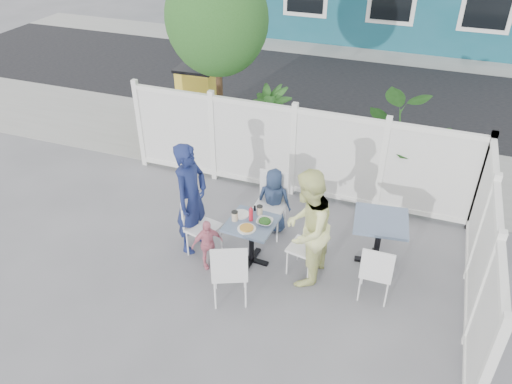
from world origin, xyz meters
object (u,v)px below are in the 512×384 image
(chair_back, at_px, (271,199))
(boy, at_px, (274,201))
(chair_near, at_px, (230,269))
(man, at_px, (191,198))
(toddler, at_px, (207,244))
(main_table, at_px, (251,231))
(chair_left, at_px, (199,221))
(spare_table, at_px, (380,230))
(woman, at_px, (307,229))
(chair_right, at_px, (309,244))
(utility_cabinet, at_px, (198,102))

(chair_back, relative_size, boy, 0.94)
(chair_near, height_order, man, man)
(chair_near, bearing_deg, boy, 66.01)
(toddler, bearing_deg, main_table, -14.90)
(chair_left, height_order, chair_back, chair_back)
(chair_back, bearing_deg, main_table, 88.94)
(spare_table, bearing_deg, woman, -143.80)
(boy, bearing_deg, chair_near, 83.77)
(chair_near, bearing_deg, chair_back, 66.96)
(chair_right, bearing_deg, spare_table, -47.85)
(chair_back, height_order, man, man)
(chair_right, bearing_deg, chair_back, 56.05)
(utility_cabinet, height_order, chair_left, utility_cabinet)
(woman, bearing_deg, main_table, -90.78)
(utility_cabinet, relative_size, main_table, 1.97)
(chair_back, xyz_separation_m, chair_near, (0.01, -1.67, 0.00))
(chair_near, distance_m, woman, 1.13)
(utility_cabinet, xyz_separation_m, toddler, (1.96, -3.81, -0.29))
(spare_table, height_order, toddler, toddler)
(utility_cabinet, height_order, toddler, utility_cabinet)
(chair_left, height_order, chair_near, chair_near)
(utility_cabinet, distance_m, chair_right, 4.80)
(chair_right, relative_size, chair_near, 0.88)
(spare_table, distance_m, man, 2.66)
(main_table, bearing_deg, boy, 86.76)
(spare_table, xyz_separation_m, chair_left, (-2.45, -0.62, -0.05))
(chair_back, distance_m, man, 1.25)
(chair_right, height_order, boy, boy)
(spare_table, distance_m, toddler, 2.39)
(chair_left, bearing_deg, chair_back, 148.03)
(spare_table, bearing_deg, chair_right, -147.85)
(toddler, bearing_deg, chair_left, 88.94)
(utility_cabinet, relative_size, chair_back, 1.38)
(chair_left, xyz_separation_m, chair_near, (0.82, -0.81, 0.04))
(utility_cabinet, distance_m, chair_back, 3.69)
(chair_near, bearing_deg, woman, 22.58)
(spare_table, xyz_separation_m, chair_right, (-0.85, -0.54, -0.08))
(chair_right, xyz_separation_m, woman, (-0.02, -0.11, 0.33))
(man, xyz_separation_m, woman, (1.71, -0.10, -0.01))
(spare_table, distance_m, boy, 1.65)
(chair_left, distance_m, toddler, 0.39)
(utility_cabinet, height_order, spare_table, utility_cabinet)
(chair_back, height_order, woman, woman)
(woman, distance_m, toddler, 1.43)
(main_table, height_order, man, man)
(chair_back, distance_m, woman, 1.20)
(chair_right, relative_size, toddler, 1.12)
(toddler, bearing_deg, chair_right, -30.44)
(spare_table, distance_m, chair_near, 2.17)
(spare_table, xyz_separation_m, chair_back, (-1.65, 0.23, -0.02))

